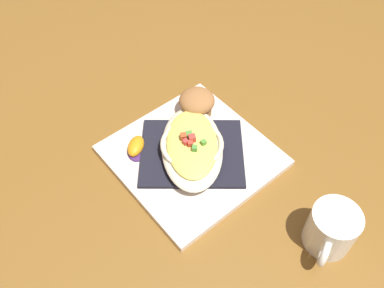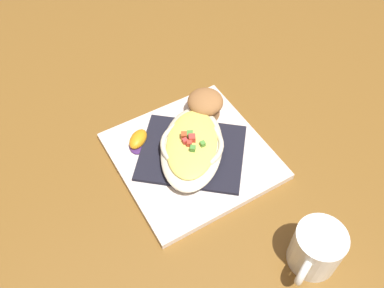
{
  "view_description": "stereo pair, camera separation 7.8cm",
  "coord_description": "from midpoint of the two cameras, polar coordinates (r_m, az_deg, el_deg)",
  "views": [
    {
      "loc": [
        -0.25,
        -0.42,
        0.66
      ],
      "look_at": [
        0.0,
        0.0,
        0.04
      ],
      "focal_mm": 38.81,
      "sensor_mm": 36.0,
      "label": 1
    },
    {
      "loc": [
        -0.18,
        -0.45,
        0.66
      ],
      "look_at": [
        0.0,
        0.0,
        0.04
      ],
      "focal_mm": 38.81,
      "sensor_mm": 36.0,
      "label": 2
    }
  ],
  "objects": [
    {
      "name": "muffin",
      "position": [
        0.86,
        4.46,
        5.34
      ],
      "size": [
        0.07,
        0.07,
        0.05
      ],
      "color": "#A37142",
      "rests_on": "square_plate"
    },
    {
      "name": "square_plate",
      "position": [
        0.81,
        2.76,
        -1.78
      ],
      "size": [
        0.32,
        0.32,
        0.01
      ],
      "primitive_type": "cube",
      "rotation": [
        0.0,
        0.0,
        0.15
      ],
      "color": "white",
      "rests_on": "ground_plane"
    },
    {
      "name": "gratin_dish",
      "position": [
        0.79,
        2.84,
        -0.38
      ],
      "size": [
        0.2,
        0.24,
        0.05
      ],
      "color": "beige",
      "rests_on": "folded_napkin"
    },
    {
      "name": "folded_napkin",
      "position": [
        0.81,
        2.78,
        -1.34
      ],
      "size": [
        0.25,
        0.24,
        0.01
      ],
      "primitive_type": "cube",
      "rotation": [
        0.0,
        0.0,
        1.02
      ],
      "color": "black",
      "rests_on": "square_plate"
    },
    {
      "name": "coffee_mug",
      "position": [
        0.72,
        19.73,
        -13.79
      ],
      "size": [
        0.1,
        0.08,
        0.08
      ],
      "color": "white",
      "rests_on": "ground_plane"
    },
    {
      "name": "orange_garnish",
      "position": [
        0.82,
        -4.72,
        0.33
      ],
      "size": [
        0.06,
        0.06,
        0.02
      ],
      "color": "#482663",
      "rests_on": "square_plate"
    },
    {
      "name": "ground_plane",
      "position": [
        0.82,
        2.74,
        -2.07
      ],
      "size": [
        2.6,
        2.6,
        0.0
      ],
      "primitive_type": "plane",
      "color": "brown"
    }
  ]
}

